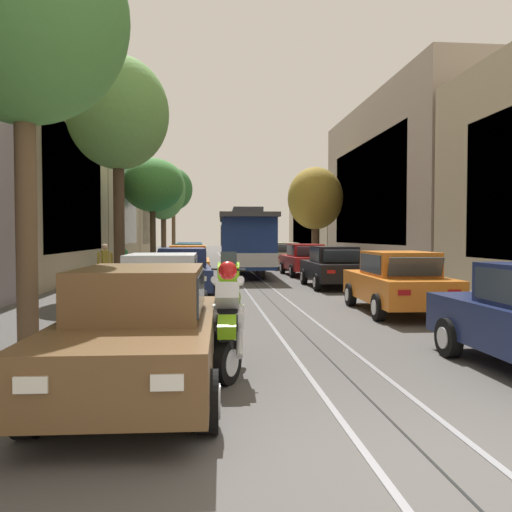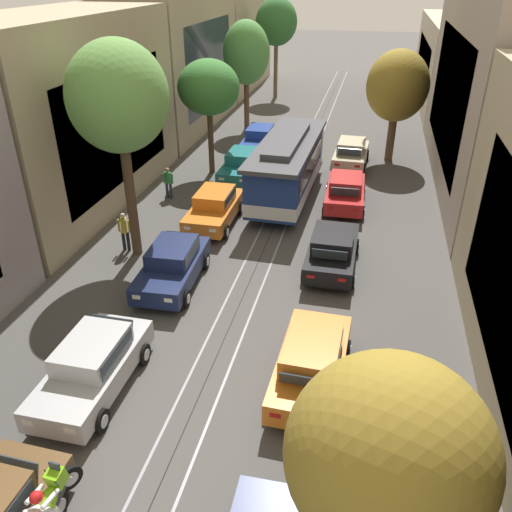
{
  "view_description": "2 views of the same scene",
  "coord_description": "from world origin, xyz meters",
  "views": [
    {
      "loc": [
        -1.96,
        -4.13,
        1.97
      ],
      "look_at": [
        -0.16,
        14.92,
        1.25
      ],
      "focal_mm": 37.08,
      "sensor_mm": 36.0,
      "label": 1
    },
    {
      "loc": [
        3.87,
        -2.24,
        10.43
      ],
      "look_at": [
        0.0,
        15.11,
        0.51
      ],
      "focal_mm": 36.54,
      "sensor_mm": 36.0,
      "label": 2
    }
  ],
  "objects": [
    {
      "name": "street_tree_kerb_right_second",
      "position": [
        5.09,
        29.65,
        4.39
      ],
      "size": [
        3.56,
        3.81,
        6.44
      ],
      "color": "brown",
      "rests_on": "ground"
    },
    {
      "name": "street_tree_kerb_left_second",
      "position": [
        -5.06,
        15.2,
        6.31
      ],
      "size": [
        3.6,
        3.92,
        8.36
      ],
      "color": "#4C3826",
      "rests_on": "ground"
    },
    {
      "name": "parked_car_orange_second_right",
      "position": [
        2.94,
        9.01,
        0.8
      ],
      "size": [
        2.09,
        4.4,
        1.58
      ],
      "color": "orange",
      "rests_on": "ground"
    },
    {
      "name": "pedestrian_on_right_pavement",
      "position": [
        -5.6,
        15.34,
        0.96
      ],
      "size": [
        0.55,
        0.42,
        1.7
      ],
      "color": "black",
      "rests_on": "ground"
    },
    {
      "name": "parked_car_beige_fifth_right",
      "position": [
        2.86,
        28.0,
        0.8
      ],
      "size": [
        2.11,
        4.41,
        1.58
      ],
      "color": "#C1B28E",
      "rests_on": "ground"
    },
    {
      "name": "street_tree_kerb_left_mid",
      "position": [
        -4.86,
        25.22,
        4.74
      ],
      "size": [
        3.33,
        3.36,
        6.23
      ],
      "color": "#4C3826",
      "rests_on": "ground"
    },
    {
      "name": "street_tree_kerb_left_fourth",
      "position": [
        -5.01,
        34.48,
        5.23
      ],
      "size": [
        3.18,
        3.26,
        7.38
      ],
      "color": "brown",
      "rests_on": "ground"
    },
    {
      "name": "pedestrian_on_left_pavement",
      "position": [
        -5.9,
        21.07,
        0.91
      ],
      "size": [
        0.55,
        0.39,
        1.61
      ],
      "color": "#282D38",
      "rests_on": "ground"
    },
    {
      "name": "ground_plane",
      "position": [
        0.0,
        23.3,
        0.0
      ],
      "size": [
        160.0,
        160.0,
        0.0
      ],
      "primitive_type": "plane",
      "color": "#4C4947"
    },
    {
      "name": "street_sign_post",
      "position": [
        4.36,
        5.28,
        1.6
      ],
      "size": [
        0.36,
        0.07,
        2.56
      ],
      "color": "slate",
      "rests_on": "ground"
    },
    {
      "name": "parked_car_blue_sixth_left",
      "position": [
        -2.98,
        29.48,
        0.8
      ],
      "size": [
        2.02,
        4.37,
        1.58
      ],
      "color": "#233D93",
      "rests_on": "ground"
    },
    {
      "name": "parked_car_orange_fourth_left",
      "position": [
        -2.73,
        18.62,
        0.8
      ],
      "size": [
        2.01,
        4.37,
        1.58
      ],
      "color": "orange",
      "rests_on": "ground"
    },
    {
      "name": "cable_car_trolley",
      "position": [
        0.0,
        22.0,
        1.66
      ],
      "size": [
        2.83,
        9.18,
        3.28
      ],
      "color": "navy",
      "rests_on": "ground"
    },
    {
      "name": "building_facade_left",
      "position": [
        -10.1,
        26.05,
        4.53
      ],
      "size": [
        5.36,
        57.95,
        9.68
      ],
      "color": "gray",
      "rests_on": "ground"
    },
    {
      "name": "street_tree_kerb_right_near",
      "position": [
        4.67,
        3.5,
        3.85
      ],
      "size": [
        3.25,
        2.98,
        5.61
      ],
      "color": "#4C3826",
      "rests_on": "ground"
    },
    {
      "name": "parked_car_silver_second_left",
      "position": [
        -2.93,
        7.56,
        0.8
      ],
      "size": [
        2.02,
        4.37,
        1.58
      ],
      "color": "#B7B7BC",
      "rests_on": "ground"
    },
    {
      "name": "parked_car_red_fourth_right",
      "position": [
        2.96,
        21.96,
        0.8
      ],
      "size": [
        2.08,
        4.4,
        1.58
      ],
      "color": "red",
      "rests_on": "ground"
    },
    {
      "name": "street_tree_kerb_left_far",
      "position": [
        -4.95,
        45.26,
        6.26
      ],
      "size": [
        3.52,
        3.46,
        8.26
      ],
      "color": "brown",
      "rests_on": "ground"
    },
    {
      "name": "parked_car_navy_mid_left",
      "position": [
        -2.75,
        13.29,
        0.8
      ],
      "size": [
        2.13,
        4.42,
        1.58
      ],
      "color": "#19234C",
      "rests_on": "ground"
    },
    {
      "name": "motorcycle_with_rider",
      "position": [
        -1.65,
        3.3,
        0.91
      ],
      "size": [
        0.53,
        1.87,
        1.74
      ],
      "color": "black",
      "rests_on": "ground"
    },
    {
      "name": "trolley_track_rails",
      "position": [
        0.0,
        27.12,
        0.0
      ],
      "size": [
        1.14,
        66.25,
        0.01
      ],
      "color": "gray",
      "rests_on": "ground"
    },
    {
      "name": "pedestrian_crossing_far",
      "position": [
        7.04,
        5.65,
        0.89
      ],
      "size": [
        0.55,
        0.42,
        1.57
      ],
      "color": "slate",
      "rests_on": "ground"
    },
    {
      "name": "parked_car_teal_fifth_left",
      "position": [
        -2.9,
        24.53,
        0.8
      ],
      "size": [
        2.01,
        4.36,
        1.58
      ],
      "color": "#196B70",
      "rests_on": "ground"
    },
    {
      "name": "building_facade_right",
      "position": [
        10.07,
        27.74,
        4.25
      ],
      "size": [
        5.73,
        57.95,
        10.14
      ],
      "color": "tan",
      "rests_on": "ground"
    },
    {
      "name": "parked_car_black_mid_right",
      "position": [
        2.9,
        15.78,
        0.8
      ],
      "size": [
        2.02,
        4.37,
        1.58
      ],
      "color": "black",
      "rests_on": "ground"
    }
  ]
}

